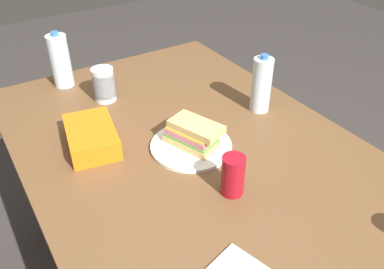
{
  "coord_description": "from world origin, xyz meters",
  "views": [
    {
      "loc": [
        0.82,
        -0.56,
        1.56
      ],
      "look_at": [
        -0.07,
        0.0,
        0.83
      ],
      "focal_mm": 37.53,
      "sensor_mm": 36.0,
      "label": 1
    }
  ],
  "objects_px": {
    "sandwich": "(193,134)",
    "chip_bag": "(91,137)",
    "dining_table": "(203,180)",
    "water_bottle_spare": "(60,61)",
    "paper_plate": "(192,146)",
    "water_bottle_tall": "(261,85)",
    "plastic_cup_stack": "(104,84)",
    "soda_can_red": "(233,175)"
  },
  "relations": [
    {
      "from": "water_bottle_spare",
      "to": "sandwich",
      "type": "bearing_deg",
      "value": 18.52
    },
    {
      "from": "chip_bag",
      "to": "plastic_cup_stack",
      "type": "xyz_separation_m",
      "value": [
        -0.26,
        0.15,
        0.03
      ]
    },
    {
      "from": "dining_table",
      "to": "chip_bag",
      "type": "relative_size",
      "value": 7.22
    },
    {
      "from": "plastic_cup_stack",
      "to": "chip_bag",
      "type": "bearing_deg",
      "value": -30.38
    },
    {
      "from": "chip_bag",
      "to": "soda_can_red",
      "type": "bearing_deg",
      "value": 42.07
    },
    {
      "from": "dining_table",
      "to": "plastic_cup_stack",
      "type": "relative_size",
      "value": 12.67
    },
    {
      "from": "water_bottle_tall",
      "to": "chip_bag",
      "type": "bearing_deg",
      "value": -100.8
    },
    {
      "from": "water_bottle_tall",
      "to": "plastic_cup_stack",
      "type": "xyz_separation_m",
      "value": [
        -0.38,
        -0.46,
        -0.04
      ]
    },
    {
      "from": "water_bottle_tall",
      "to": "plastic_cup_stack",
      "type": "bearing_deg",
      "value": -129.51
    },
    {
      "from": "sandwich",
      "to": "paper_plate",
      "type": "bearing_deg",
      "value": -133.14
    },
    {
      "from": "sandwich",
      "to": "water_bottle_tall",
      "type": "xyz_separation_m",
      "value": [
        -0.07,
        0.34,
        0.05
      ]
    },
    {
      "from": "plastic_cup_stack",
      "to": "paper_plate",
      "type": "bearing_deg",
      "value": 14.91
    },
    {
      "from": "dining_table",
      "to": "plastic_cup_stack",
      "type": "distance_m",
      "value": 0.55
    },
    {
      "from": "soda_can_red",
      "to": "water_bottle_spare",
      "type": "distance_m",
      "value": 0.91
    },
    {
      "from": "water_bottle_tall",
      "to": "plastic_cup_stack",
      "type": "distance_m",
      "value": 0.59
    },
    {
      "from": "sandwich",
      "to": "water_bottle_tall",
      "type": "distance_m",
      "value": 0.35
    },
    {
      "from": "sandwich",
      "to": "plastic_cup_stack",
      "type": "relative_size",
      "value": 1.53
    },
    {
      "from": "chip_bag",
      "to": "plastic_cup_stack",
      "type": "bearing_deg",
      "value": 160.74
    },
    {
      "from": "soda_can_red",
      "to": "water_bottle_tall",
      "type": "relative_size",
      "value": 0.55
    },
    {
      "from": "dining_table",
      "to": "chip_bag",
      "type": "bearing_deg",
      "value": -133.6
    },
    {
      "from": "chip_bag",
      "to": "water_bottle_spare",
      "type": "bearing_deg",
      "value": -175.76
    },
    {
      "from": "chip_bag",
      "to": "water_bottle_spare",
      "type": "distance_m",
      "value": 0.47
    },
    {
      "from": "paper_plate",
      "to": "plastic_cup_stack",
      "type": "distance_m",
      "value": 0.46
    },
    {
      "from": "water_bottle_spare",
      "to": "dining_table",
      "type": "bearing_deg",
      "value": 16.38
    },
    {
      "from": "sandwich",
      "to": "water_bottle_spare",
      "type": "xyz_separation_m",
      "value": [
        -0.65,
        -0.22,
        0.05
      ]
    },
    {
      "from": "dining_table",
      "to": "sandwich",
      "type": "relative_size",
      "value": 8.3
    },
    {
      "from": "dining_table",
      "to": "chip_bag",
      "type": "distance_m",
      "value": 0.39
    },
    {
      "from": "plastic_cup_stack",
      "to": "water_bottle_spare",
      "type": "bearing_deg",
      "value": -154.66
    },
    {
      "from": "soda_can_red",
      "to": "chip_bag",
      "type": "height_order",
      "value": "soda_can_red"
    },
    {
      "from": "soda_can_red",
      "to": "chip_bag",
      "type": "relative_size",
      "value": 0.53
    },
    {
      "from": "paper_plate",
      "to": "sandwich",
      "type": "relative_size",
      "value": 1.33
    },
    {
      "from": "paper_plate",
      "to": "water_bottle_spare",
      "type": "relative_size",
      "value": 1.16
    },
    {
      "from": "paper_plate",
      "to": "water_bottle_tall",
      "type": "height_order",
      "value": "water_bottle_tall"
    },
    {
      "from": "sandwich",
      "to": "chip_bag",
      "type": "height_order",
      "value": "sandwich"
    },
    {
      "from": "soda_can_red",
      "to": "chip_bag",
      "type": "xyz_separation_m",
      "value": [
        -0.42,
        -0.25,
        -0.03
      ]
    },
    {
      "from": "sandwich",
      "to": "chip_bag",
      "type": "distance_m",
      "value": 0.33
    },
    {
      "from": "dining_table",
      "to": "water_bottle_spare",
      "type": "height_order",
      "value": "water_bottle_spare"
    },
    {
      "from": "paper_plate",
      "to": "sandwich",
      "type": "xyz_separation_m",
      "value": [
        0.0,
        0.0,
        0.05
      ]
    },
    {
      "from": "plastic_cup_stack",
      "to": "water_bottle_spare",
      "type": "distance_m",
      "value": 0.23
    },
    {
      "from": "water_bottle_tall",
      "to": "sandwich",
      "type": "bearing_deg",
      "value": -78.36
    },
    {
      "from": "sandwich",
      "to": "dining_table",
      "type": "bearing_deg",
      "value": -5.19
    },
    {
      "from": "soda_can_red",
      "to": "water_bottle_tall",
      "type": "height_order",
      "value": "water_bottle_tall"
    }
  ]
}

